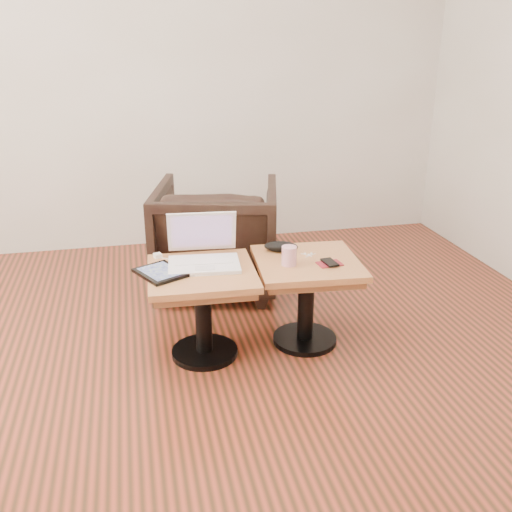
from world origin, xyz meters
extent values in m
cube|color=#3D2615|center=(0.00, 0.00, 0.00)|extent=(4.50, 4.50, 0.01)
cube|color=beige|center=(0.00, 2.25, 1.35)|extent=(4.50, 0.02, 2.70)
cylinder|color=black|center=(0.15, 0.53, 0.01)|extent=(0.33, 0.33, 0.03)
cylinder|color=black|center=(0.15, 0.53, 0.23)|extent=(0.08, 0.08, 0.40)
cube|color=brown|center=(0.15, 0.53, 0.41)|extent=(0.49, 0.49, 0.04)
cube|color=#AE6330|center=(0.15, 0.53, 0.45)|extent=(0.53, 0.53, 0.03)
cylinder|color=black|center=(0.68, 0.54, 0.01)|extent=(0.33, 0.33, 0.03)
cylinder|color=black|center=(0.68, 0.54, 0.23)|extent=(0.08, 0.08, 0.40)
cube|color=brown|center=(0.68, 0.54, 0.41)|extent=(0.50, 0.50, 0.04)
cube|color=#AE6330|center=(0.68, 0.54, 0.45)|extent=(0.55, 0.55, 0.03)
cube|color=white|center=(0.17, 0.57, 0.47)|extent=(0.36, 0.27, 0.02)
cube|color=silver|center=(0.17, 0.61, 0.48)|extent=(0.29, 0.14, 0.00)
cube|color=silver|center=(0.16, 0.50, 0.48)|extent=(0.10, 0.07, 0.00)
cube|color=white|center=(0.18, 0.72, 0.59)|extent=(0.35, 0.11, 0.22)
cube|color=maroon|center=(0.18, 0.72, 0.59)|extent=(0.31, 0.09, 0.18)
cube|color=black|center=(-0.05, 0.52, 0.47)|extent=(0.27, 0.29, 0.02)
cube|color=#191E38|center=(-0.05, 0.52, 0.48)|extent=(0.22, 0.24, 0.00)
cube|color=white|center=(-0.05, 0.74, 0.47)|extent=(0.05, 0.05, 0.02)
ellipsoid|color=black|center=(0.58, 0.68, 0.49)|extent=(0.19, 0.13, 0.06)
cylinder|color=#BD3F6F|center=(0.57, 0.50, 0.51)|extent=(0.09, 0.09, 0.09)
sphere|color=white|center=(0.70, 0.59, 0.47)|extent=(0.01, 0.01, 0.01)
sphere|color=white|center=(0.72, 0.60, 0.47)|extent=(0.01, 0.01, 0.01)
sphere|color=white|center=(0.69, 0.61, 0.47)|extent=(0.01, 0.01, 0.01)
cylinder|color=white|center=(0.70, 0.59, 0.46)|extent=(0.07, 0.04, 0.00)
cube|color=maroon|center=(0.77, 0.46, 0.46)|extent=(0.13, 0.09, 0.01)
cube|color=black|center=(0.77, 0.46, 0.47)|extent=(0.07, 0.11, 0.01)
imported|color=black|center=(0.35, 1.33, 0.34)|extent=(0.89, 0.90, 0.68)
camera|label=1|loc=(-0.15, -1.98, 1.52)|focal=40.00mm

